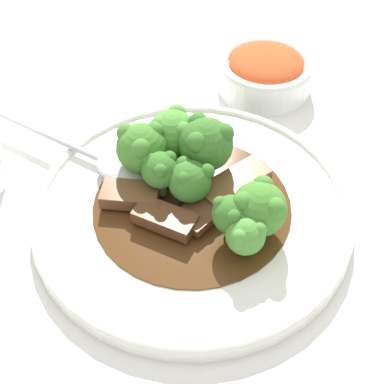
{
  "coord_description": "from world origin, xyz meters",
  "views": [
    {
      "loc": [
        -0.31,
        0.15,
        0.41
      ],
      "look_at": [
        0.0,
        0.0,
        0.03
      ],
      "focal_mm": 50.0,
      "sensor_mm": 36.0,
      "label": 1
    }
  ],
  "objects_px": {
    "main_plate": "(192,209)",
    "broccoli_floret_2": "(173,134)",
    "broccoli_floret_1": "(160,170)",
    "side_bowl_kimchi": "(265,71)",
    "beef_strip_1": "(204,211)",
    "broccoli_floret_0": "(246,235)",
    "broccoli_floret_7": "(231,214)",
    "broccoli_floret_5": "(259,208)",
    "broccoli_floret_3": "(193,179)",
    "beef_strip_2": "(130,195)",
    "broccoli_floret_6": "(206,143)",
    "serving_spoon": "(114,163)",
    "beef_strip_0": "(236,186)",
    "broccoli_floret_4": "(141,147)",
    "beef_strip_3": "(165,219)"
  },
  "relations": [
    {
      "from": "broccoli_floret_2",
      "to": "side_bowl_kimchi",
      "type": "xyz_separation_m",
      "value": [
        0.08,
        -0.16,
        -0.02
      ]
    },
    {
      "from": "beef_strip_3",
      "to": "broccoli_floret_2",
      "type": "height_order",
      "value": "broccoli_floret_2"
    },
    {
      "from": "broccoli_floret_1",
      "to": "broccoli_floret_2",
      "type": "height_order",
      "value": "broccoli_floret_2"
    },
    {
      "from": "beef_strip_1",
      "to": "broccoli_floret_7",
      "type": "distance_m",
      "value": 0.04
    },
    {
      "from": "beef_strip_1",
      "to": "broccoli_floret_2",
      "type": "bearing_deg",
      "value": -5.26
    },
    {
      "from": "beef_strip_2",
      "to": "broccoli_floret_5",
      "type": "relative_size",
      "value": 1.19
    },
    {
      "from": "broccoli_floret_5",
      "to": "serving_spoon",
      "type": "relative_size",
      "value": 0.27
    },
    {
      "from": "broccoli_floret_2",
      "to": "broccoli_floret_4",
      "type": "bearing_deg",
      "value": 106.15
    },
    {
      "from": "broccoli_floret_0",
      "to": "serving_spoon",
      "type": "relative_size",
      "value": 0.21
    },
    {
      "from": "broccoli_floret_2",
      "to": "side_bowl_kimchi",
      "type": "bearing_deg",
      "value": -63.23
    },
    {
      "from": "main_plate",
      "to": "side_bowl_kimchi",
      "type": "xyz_separation_m",
      "value": [
        0.15,
        -0.17,
        0.01
      ]
    },
    {
      "from": "broccoli_floret_4",
      "to": "broccoli_floret_0",
      "type": "bearing_deg",
      "value": -161.62
    },
    {
      "from": "broccoli_floret_4",
      "to": "serving_spoon",
      "type": "distance_m",
      "value": 0.04
    },
    {
      "from": "broccoli_floret_1",
      "to": "beef_strip_3",
      "type": "bearing_deg",
      "value": 161.61
    },
    {
      "from": "beef_strip_0",
      "to": "broccoli_floret_2",
      "type": "bearing_deg",
      "value": 25.54
    },
    {
      "from": "beef_strip_0",
      "to": "broccoli_floret_7",
      "type": "xyz_separation_m",
      "value": [
        -0.05,
        0.03,
        0.02
      ]
    },
    {
      "from": "broccoli_floret_1",
      "to": "side_bowl_kimchi",
      "type": "bearing_deg",
      "value": -57.23
    },
    {
      "from": "broccoli_floret_3",
      "to": "broccoli_floret_7",
      "type": "xyz_separation_m",
      "value": [
        -0.05,
        -0.01,
        0.0
      ]
    },
    {
      "from": "beef_strip_1",
      "to": "beef_strip_2",
      "type": "height_order",
      "value": "beef_strip_2"
    },
    {
      "from": "main_plate",
      "to": "beef_strip_1",
      "type": "distance_m",
      "value": 0.02
    },
    {
      "from": "beef_strip_3",
      "to": "side_bowl_kimchi",
      "type": "distance_m",
      "value": 0.26
    },
    {
      "from": "beef_strip_0",
      "to": "broccoli_floret_2",
      "type": "height_order",
      "value": "broccoli_floret_2"
    },
    {
      "from": "beef_strip_3",
      "to": "broccoli_floret_4",
      "type": "bearing_deg",
      "value": -5.77
    },
    {
      "from": "beef_strip_2",
      "to": "broccoli_floret_6",
      "type": "bearing_deg",
      "value": -87.59
    },
    {
      "from": "broccoli_floret_1",
      "to": "serving_spoon",
      "type": "bearing_deg",
      "value": 29.79
    },
    {
      "from": "broccoli_floret_7",
      "to": "serving_spoon",
      "type": "height_order",
      "value": "broccoli_floret_7"
    },
    {
      "from": "main_plate",
      "to": "side_bowl_kimchi",
      "type": "relative_size",
      "value": 2.69
    },
    {
      "from": "broccoli_floret_1",
      "to": "side_bowl_kimchi",
      "type": "xyz_separation_m",
      "value": [
        0.12,
        -0.19,
        -0.02
      ]
    },
    {
      "from": "beef_strip_2",
      "to": "broccoli_floret_0",
      "type": "distance_m",
      "value": 0.12
    },
    {
      "from": "beef_strip_2",
      "to": "broccoli_floret_3",
      "type": "bearing_deg",
      "value": -113.22
    },
    {
      "from": "broccoli_floret_0",
      "to": "broccoli_floret_6",
      "type": "relative_size",
      "value": 0.62
    },
    {
      "from": "main_plate",
      "to": "serving_spoon",
      "type": "xyz_separation_m",
      "value": [
        0.08,
        0.05,
        0.02
      ]
    },
    {
      "from": "broccoli_floret_3",
      "to": "serving_spoon",
      "type": "distance_m",
      "value": 0.09
    },
    {
      "from": "main_plate",
      "to": "broccoli_floret_2",
      "type": "bearing_deg",
      "value": -9.46
    },
    {
      "from": "broccoli_floret_0",
      "to": "broccoli_floret_7",
      "type": "relative_size",
      "value": 0.89
    },
    {
      "from": "beef_strip_2",
      "to": "broccoli_floret_5",
      "type": "xyz_separation_m",
      "value": [
        -0.08,
        -0.09,
        0.02
      ]
    },
    {
      "from": "beef_strip_3",
      "to": "broccoli_floret_3",
      "type": "height_order",
      "value": "broccoli_floret_3"
    },
    {
      "from": "broccoli_floret_3",
      "to": "main_plate",
      "type": "bearing_deg",
      "value": 142.32
    },
    {
      "from": "beef_strip_2",
      "to": "serving_spoon",
      "type": "xyz_separation_m",
      "value": [
        0.05,
        -0.0,
        -0.0
      ]
    },
    {
      "from": "beef_strip_0",
      "to": "serving_spoon",
      "type": "bearing_deg",
      "value": 50.01
    },
    {
      "from": "main_plate",
      "to": "broccoli_floret_0",
      "type": "height_order",
      "value": "broccoli_floret_0"
    },
    {
      "from": "broccoli_floret_2",
      "to": "broccoli_floret_6",
      "type": "bearing_deg",
      "value": -152.04
    },
    {
      "from": "beef_strip_1",
      "to": "broccoli_floret_2",
      "type": "relative_size",
      "value": 1.0
    },
    {
      "from": "beef_strip_3",
      "to": "broccoli_floret_0",
      "type": "relative_size",
      "value": 1.57
    },
    {
      "from": "beef_strip_0",
      "to": "broccoli_floret_4",
      "type": "xyz_separation_m",
      "value": [
        0.06,
        0.07,
        0.03
      ]
    },
    {
      "from": "main_plate",
      "to": "side_bowl_kimchi",
      "type": "bearing_deg",
      "value": -48.96
    },
    {
      "from": "broccoli_floret_5",
      "to": "side_bowl_kimchi",
      "type": "distance_m",
      "value": 0.25
    },
    {
      "from": "main_plate",
      "to": "broccoli_floret_1",
      "type": "xyz_separation_m",
      "value": [
        0.03,
        0.02,
        0.04
      ]
    },
    {
      "from": "beef_strip_0",
      "to": "side_bowl_kimchi",
      "type": "bearing_deg",
      "value": -39.32
    },
    {
      "from": "broccoli_floret_6",
      "to": "broccoli_floret_7",
      "type": "distance_m",
      "value": 0.08
    }
  ]
}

